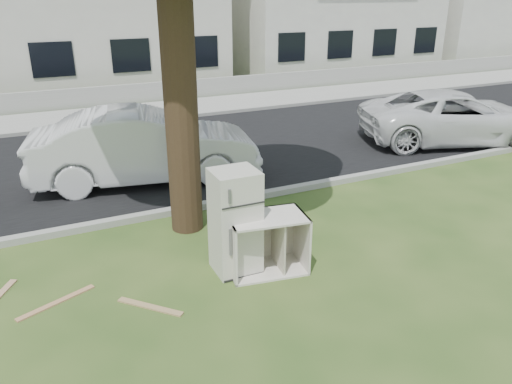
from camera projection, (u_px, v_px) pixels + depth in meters
name	position (u px, v px, depth m)	size (l,w,h in m)	color
ground	(253.00, 270.00, 7.35)	(120.00, 120.00, 0.00)	#2A4518
road	(149.00, 157.00, 12.36)	(120.00, 7.00, 0.01)	black
kerb_near	(197.00, 210.00, 9.40)	(120.00, 0.18, 0.12)	gray
kerb_far	(120.00, 125.00, 15.33)	(120.00, 0.18, 0.12)	gray
sidewalk	(111.00, 115.00, 16.54)	(120.00, 2.80, 0.01)	gray
low_wall	(101.00, 96.00, 17.75)	(120.00, 0.15, 0.70)	gray
townhouse_right	(318.00, 0.00, 25.52)	(10.20, 8.16, 6.84)	beige
filler_right	(501.00, 2.00, 31.66)	(16.00, 9.00, 6.40)	beige
fridge	(235.00, 222.00, 7.11)	(0.64, 0.59, 1.54)	#B7B0A5
cabinet	(267.00, 243.00, 7.22)	(1.11, 0.69, 0.87)	beige
plank_a	(57.00, 302.00, 6.58)	(1.07, 0.09, 0.02)	#AE7E54
plank_b	(150.00, 307.00, 6.49)	(0.95, 0.09, 0.02)	#A38355
car_center	(145.00, 146.00, 10.55)	(1.65, 4.73, 1.56)	silver
car_right	(455.00, 117.00, 13.36)	(2.29, 4.97, 1.38)	silver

